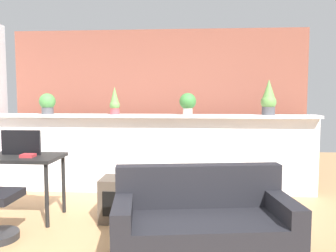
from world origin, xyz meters
TOP-DOWN VIEW (x-y plane):
  - ground_plane at (0.00, 0.00)m, footprint 12.00×12.00m
  - divider_wall at (0.00, 2.00)m, footprint 4.73×0.16m
  - plant_shelf at (0.00, 1.96)m, footprint 4.73×0.34m
  - brick_wall_behind at (0.00, 2.60)m, footprint 4.73×0.10m
  - potted_plant_0 at (-1.60, 1.98)m, footprint 0.24×0.24m
  - potted_plant_1 at (-0.57, 1.94)m, footprint 0.15×0.15m
  - potted_plant_2 at (0.50, 1.93)m, footprint 0.24×0.24m
  - potted_plant_3 at (1.65, 1.98)m, footprint 0.22×0.22m
  - desk at (-1.51, 0.76)m, footprint 1.10×0.60m
  - tv_monitor at (-1.45, 0.84)m, footprint 0.47×0.04m
  - side_cube_shelf at (-0.27, 0.79)m, footprint 0.40×0.41m
  - book_on_desk at (-1.29, 0.68)m, footprint 0.15×0.13m
  - couch at (0.69, -0.11)m, footprint 1.66×0.98m

SIDE VIEW (x-z plane):
  - ground_plane at x=0.00m, z-range 0.00..0.00m
  - side_cube_shelf at x=-0.27m, z-range 0.00..0.50m
  - couch at x=0.69m, z-range -0.12..0.68m
  - divider_wall at x=0.00m, z-range 0.00..1.13m
  - desk at x=-1.51m, z-range 0.29..1.04m
  - book_on_desk at x=-1.29m, z-range 0.75..0.79m
  - tv_monitor at x=-1.45m, z-range 0.75..1.04m
  - plant_shelf at x=0.00m, z-range 1.13..1.17m
  - brick_wall_behind at x=0.00m, z-range 0.00..2.50m
  - potted_plant_0 at x=-1.60m, z-range 1.18..1.49m
  - potted_plant_2 at x=0.50m, z-range 1.19..1.50m
  - potted_plant_1 at x=-0.57m, z-range 1.15..1.56m
  - potted_plant_3 at x=1.65m, z-range 1.15..1.66m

